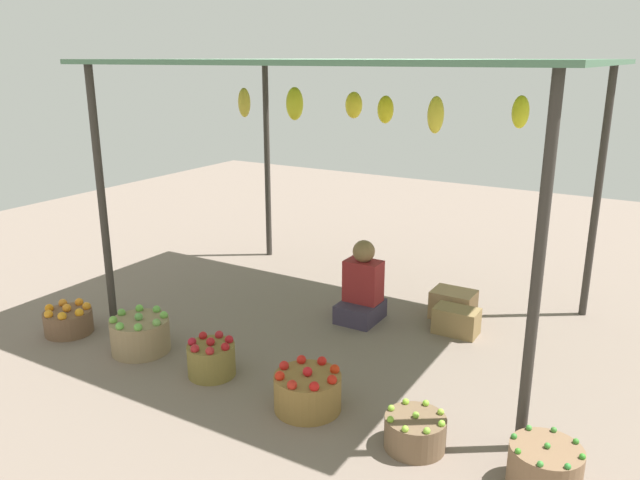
{
  "coord_description": "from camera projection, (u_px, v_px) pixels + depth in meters",
  "views": [
    {
      "loc": [
        2.52,
        -4.85,
        2.4
      ],
      "look_at": [
        0.0,
        -0.62,
        0.95
      ],
      "focal_mm": 34.68,
      "sensor_mm": 36.0,
      "label": 1
    }
  ],
  "objects": [
    {
      "name": "wooden_crate_near_vendor",
      "position": [
        456.0,
        321.0,
        5.58
      ],
      "size": [
        0.39,
        0.24,
        0.24
      ],
      "primitive_type": "cube",
      "color": "olive",
      "rests_on": "ground"
    },
    {
      "name": "basket_red_apples",
      "position": [
        211.0,
        359.0,
        4.85
      ],
      "size": [
        0.37,
        0.37,
        0.32
      ],
      "color": "olive",
      "rests_on": "ground"
    },
    {
      "name": "basket_red_tomatoes",
      "position": [
        308.0,
        391.0,
        4.37
      ],
      "size": [
        0.48,
        0.48,
        0.33
      ],
      "color": "olive",
      "rests_on": "ground"
    },
    {
      "name": "market_stall_structure",
      "position": [
        357.0,
        77.0,
        5.29
      ],
      "size": [
        4.04,
        2.81,
        2.4
      ],
      "color": "#38332D",
      "rests_on": "ground"
    },
    {
      "name": "wooden_crate_stacked_rear",
      "position": [
        453.0,
        304.0,
        5.92
      ],
      "size": [
        0.4,
        0.3,
        0.27
      ],
      "primitive_type": "cube",
      "color": "tan",
      "rests_on": "ground"
    },
    {
      "name": "basket_limes",
      "position": [
        415.0,
        432.0,
        3.94
      ],
      "size": [
        0.4,
        0.4,
        0.25
      ],
      "color": "brown",
      "rests_on": "ground"
    },
    {
      "name": "basket_green_apples",
      "position": [
        140.0,
        334.0,
        5.24
      ],
      "size": [
        0.49,
        0.49,
        0.35
      ],
      "color": "#947C59",
      "rests_on": "ground"
    },
    {
      "name": "vendor_person",
      "position": [
        362.0,
        290.0,
        5.84
      ],
      "size": [
        0.36,
        0.44,
        0.78
      ],
      "color": "#3C3449",
      "rests_on": "ground"
    },
    {
      "name": "basket_green_chilies",
      "position": [
        545.0,
        468.0,
        3.55
      ],
      "size": [
        0.42,
        0.42,
        0.3
      ],
      "color": "#836246",
      "rests_on": "ground"
    },
    {
      "name": "ground_plane",
      "position": [
        353.0,
        319.0,
        5.91
      ],
      "size": [
        14.0,
        14.0,
        0.0
      ],
      "primitive_type": "plane",
      "color": "gray"
    },
    {
      "name": "basket_oranges",
      "position": [
        68.0,
        321.0,
        5.6
      ],
      "size": [
        0.43,
        0.43,
        0.28
      ],
      "color": "brown",
      "rests_on": "ground"
    }
  ]
}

